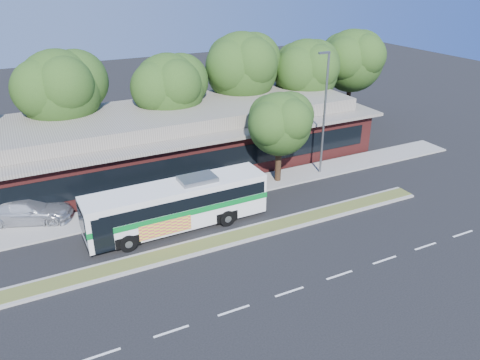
{
  "coord_description": "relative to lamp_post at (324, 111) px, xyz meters",
  "views": [
    {
      "loc": [
        -10.32,
        -20.26,
        14.4
      ],
      "look_at": [
        1.71,
        3.77,
        2.0
      ],
      "focal_mm": 35.0,
      "sensor_mm": 36.0,
      "label": 1
    }
  ],
  "objects": [
    {
      "name": "ground",
      "position": [
        -9.56,
        -6.0,
        -4.9
      ],
      "size": [
        120.0,
        120.0,
        0.0
      ],
      "primitive_type": "plane",
      "color": "black",
      "rests_on": "ground"
    },
    {
      "name": "median_strip",
      "position": [
        -9.56,
        -5.4,
        -4.83
      ],
      "size": [
        26.0,
        1.1,
        0.15
      ],
      "primitive_type": "cube",
      "color": "brown",
      "rests_on": "ground"
    },
    {
      "name": "sidewalk",
      "position": [
        -9.56,
        0.4,
        -4.84
      ],
      "size": [
        44.0,
        2.6,
        0.12
      ],
      "primitive_type": "cube",
      "color": "gray",
      "rests_on": "ground"
    },
    {
      "name": "plaza_building",
      "position": [
        -9.56,
        6.99,
        -2.77
      ],
      "size": [
        33.2,
        11.2,
        4.45
      ],
      "color": "#571D1B",
      "rests_on": "ground"
    },
    {
      "name": "lamp_post",
      "position": [
        0.0,
        0.0,
        0.0
      ],
      "size": [
        0.93,
        0.18,
        9.07
      ],
      "color": "slate",
      "rests_on": "ground"
    },
    {
      "name": "tree_bg_b",
      "position": [
        -16.13,
        10.14,
        1.24
      ],
      "size": [
        6.69,
        6.0,
        9.0
      ],
      "color": "black",
      "rests_on": "ground"
    },
    {
      "name": "tree_bg_c",
      "position": [
        -8.16,
        9.13,
        0.69
      ],
      "size": [
        6.24,
        5.6,
        8.26
      ],
      "color": "black",
      "rests_on": "ground"
    },
    {
      "name": "tree_bg_d",
      "position": [
        -1.12,
        10.15,
        1.52
      ],
      "size": [
        6.91,
        6.2,
        9.37
      ],
      "color": "black",
      "rests_on": "ground"
    },
    {
      "name": "tree_bg_e",
      "position": [
        4.85,
        9.14,
        0.84
      ],
      "size": [
        6.47,
        5.8,
        8.5
      ],
      "color": "black",
      "rests_on": "ground"
    },
    {
      "name": "tree_bg_f",
      "position": [
        10.87,
        10.14,
        1.16
      ],
      "size": [
        6.69,
        6.0,
        8.92
      ],
      "color": "black",
      "rests_on": "ground"
    },
    {
      "name": "transit_bus",
      "position": [
        -12.23,
        -2.8,
        -3.2
      ],
      "size": [
        10.96,
        2.7,
        3.06
      ],
      "rotation": [
        0.0,
        0.0,
        0.02
      ],
      "color": "silver",
      "rests_on": "ground"
    },
    {
      "name": "sedan",
      "position": [
        -20.29,
        2.05,
        -4.12
      ],
      "size": [
        5.83,
        3.99,
        1.57
      ],
      "primitive_type": "imported",
      "rotation": [
        0.0,
        0.0,
        1.2
      ],
      "color": "silver",
      "rests_on": "ground"
    },
    {
      "name": "sidewalk_tree",
      "position": [
        -3.25,
        0.31,
        -0.43
      ],
      "size": [
        4.93,
        4.43,
        6.59
      ],
      "color": "black",
      "rests_on": "ground"
    }
  ]
}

